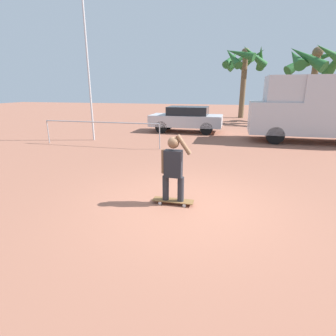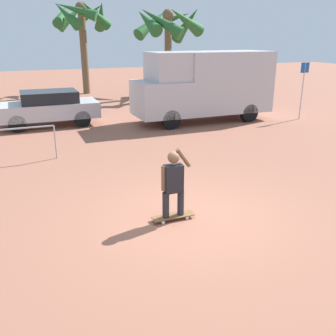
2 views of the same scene
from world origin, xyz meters
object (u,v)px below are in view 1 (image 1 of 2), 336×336
Objects in this scene: person_skateboarder at (173,166)px; palm_tree_center_background at (244,61)px; parked_car_silver at (187,118)px; camper_van at (323,107)px; palm_tree_near_van at (315,61)px; flagpole at (87,45)px; skateboard at (173,201)px.

person_skateboarder is 19.67m from palm_tree_center_background.
camper_van is at bearing -14.17° from parked_car_silver.
parked_car_silver is 10.67m from palm_tree_near_van.
flagpole reaches higher than parked_car_silver.
skateboard is 0.15× the size of camper_van.
palm_tree_near_van is (6.47, 16.31, 4.27)m from skateboard.
camper_van is 1.10× the size of palm_tree_near_van.
flagpole reaches higher than palm_tree_near_van.
camper_van is 1.03× the size of palm_tree_center_background.
parked_car_silver is (-6.61, 1.67, -0.85)m from camper_van.
flagpole reaches higher than skateboard.
person_skateboarder is 9.93m from camper_van.
parked_car_silver is 0.54× the size of flagpole.
parked_car_silver is at bearing 165.83° from camper_van.
palm_tree_near_van is (6.47, 16.31, 3.46)m from person_skateboarder.
palm_tree_center_background is 14.65m from flagpole.
palm_tree_near_van is 15.46m from flagpole.
parked_car_silver is at bearing -109.59° from palm_tree_center_background.
person_skateboarder is at bearing -95.20° from palm_tree_center_background.
palm_tree_center_background reaches higher than skateboard.
palm_tree_near_van is (1.34, 7.83, 2.70)m from camper_van.
flagpole is at bearing -140.41° from palm_tree_near_van.
camper_van is 11.09m from flagpole.
parked_car_silver is at bearing 42.95° from flagpole.
palm_tree_near_van is at bearing 39.59° from flagpole.
person_skateboarder reaches higher than skateboard.
palm_tree_center_background is (3.23, 9.08, 3.92)m from parked_car_silver.
camper_van is 6.87m from parked_car_silver.
flagpole reaches higher than person_skateboarder.
camper_van is 1.47× the size of parked_car_silver.
person_skateboarder is (-0.00, -0.00, 0.80)m from skateboard.
palm_tree_center_background reaches higher than palm_tree_near_van.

